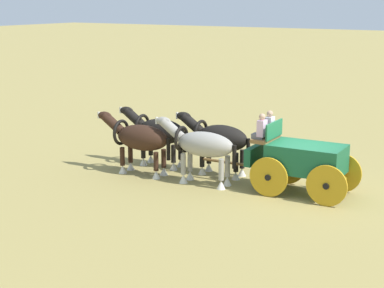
{
  "coord_description": "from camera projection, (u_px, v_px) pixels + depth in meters",
  "views": [
    {
      "loc": [
        -7.05,
        18.59,
        6.31
      ],
      "look_at": [
        4.31,
        0.15,
        1.2
      ],
      "focal_mm": 57.75,
      "sensor_mm": 36.0,
      "label": 1
    }
  ],
  "objects": [
    {
      "name": "draft_horse_lead_off",
      "position": [
        159.0,
        132.0,
        23.64
      ],
      "size": [
        3.02,
        1.04,
        2.19
      ],
      "color": "black",
      "rests_on": "ground"
    },
    {
      "name": "ground_plane",
      "position": [
        305.0,
        194.0,
        20.45
      ],
      "size": [
        220.0,
        220.0,
        0.0
      ],
      "primitive_type": "plane",
      "color": "#9E8C4C"
    },
    {
      "name": "draft_horse_lead_near",
      "position": [
        139.0,
        139.0,
        22.54
      ],
      "size": [
        3.17,
        1.03,
        2.19
      ],
      "color": "#331E14",
      "rests_on": "ground"
    },
    {
      "name": "draft_horse_rear_off",
      "position": [
        219.0,
        139.0,
        22.39
      ],
      "size": [
        3.03,
        1.05,
        2.21
      ],
      "color": "black",
      "rests_on": "ground"
    },
    {
      "name": "show_wagon",
      "position": [
        301.0,
        159.0,
        20.27
      ],
      "size": [
        5.47,
        1.95,
        2.63
      ],
      "color": "#195B38",
      "rests_on": "ground"
    },
    {
      "name": "draft_horse_rear_near",
      "position": [
        201.0,
        146.0,
        21.29
      ],
      "size": [
        3.18,
        0.96,
        2.23
      ],
      "color": "#9E998E",
      "rests_on": "ground"
    }
  ]
}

